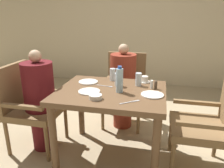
% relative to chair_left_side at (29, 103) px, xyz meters
% --- Properties ---
extents(ground_plane, '(16.00, 16.00, 0.00)m').
position_rel_chair_left_side_xyz_m(ground_plane, '(0.92, 0.00, -0.52)').
color(ground_plane, tan).
extents(wall_back, '(8.00, 0.06, 2.80)m').
position_rel_chair_left_side_xyz_m(wall_back, '(0.92, 2.61, 0.88)').
color(wall_back, beige).
rests_on(wall_back, ground_plane).
extents(dining_table, '(1.03, 0.83, 0.74)m').
position_rel_chair_left_side_xyz_m(dining_table, '(0.92, 0.00, 0.11)').
color(dining_table, brown).
rests_on(dining_table, ground_plane).
extents(chair_left_side, '(0.52, 0.52, 0.94)m').
position_rel_chair_left_side_xyz_m(chair_left_side, '(0.00, 0.00, 0.00)').
color(chair_left_side, brown).
rests_on(chair_left_side, ground_plane).
extents(diner_in_left_chair, '(0.32, 0.32, 1.10)m').
position_rel_chair_left_side_xyz_m(diner_in_left_chair, '(0.14, 0.00, 0.05)').
color(diner_in_left_chair, '#5B1419').
rests_on(diner_in_left_chair, ground_plane).
extents(chair_far_side, '(0.52, 0.52, 0.94)m').
position_rel_chair_left_side_xyz_m(chair_far_side, '(0.92, 0.82, 0.00)').
color(chair_far_side, brown).
rests_on(chair_far_side, ground_plane).
extents(diner_in_far_chair, '(0.32, 0.32, 1.09)m').
position_rel_chair_left_side_xyz_m(diner_in_far_chair, '(0.92, 0.67, 0.05)').
color(diner_in_far_chair, maroon).
rests_on(diner_in_far_chair, ground_plane).
extents(chair_right_side, '(0.52, 0.52, 0.94)m').
position_rel_chair_left_side_xyz_m(chair_right_side, '(1.84, 0.00, 0.00)').
color(chair_right_side, brown).
rests_on(chair_right_side, ground_plane).
extents(plate_main_left, '(0.21, 0.21, 0.01)m').
position_rel_chair_left_side_xyz_m(plate_main_left, '(0.73, -0.09, 0.23)').
color(plate_main_left, white).
rests_on(plate_main_left, dining_table).
extents(plate_main_right, '(0.21, 0.21, 0.01)m').
position_rel_chair_left_side_xyz_m(plate_main_right, '(0.62, 0.19, 0.23)').
color(plate_main_right, white).
rests_on(plate_main_right, dining_table).
extents(plate_dessert_center, '(0.21, 0.21, 0.01)m').
position_rel_chair_left_side_xyz_m(plate_dessert_center, '(1.31, -0.05, 0.23)').
color(plate_dessert_center, white).
rests_on(plate_dessert_center, dining_table).
extents(teacup_with_saucer, '(0.12, 0.12, 0.07)m').
position_rel_chair_left_side_xyz_m(teacup_with_saucer, '(1.21, 0.33, 0.25)').
color(teacup_with_saucer, white).
rests_on(teacup_with_saucer, dining_table).
extents(bowl_small, '(0.11, 0.11, 0.04)m').
position_rel_chair_left_side_xyz_m(bowl_small, '(0.84, -0.25, 0.24)').
color(bowl_small, white).
rests_on(bowl_small, dining_table).
extents(water_bottle, '(0.07, 0.07, 0.25)m').
position_rel_chair_left_side_xyz_m(water_bottle, '(1.01, -0.03, 0.34)').
color(water_bottle, '#A3C6DB').
rests_on(water_bottle, dining_table).
extents(glass_tall_near, '(0.06, 0.06, 0.13)m').
position_rel_chair_left_side_xyz_m(glass_tall_near, '(0.95, 0.15, 0.29)').
color(glass_tall_near, silver).
rests_on(glass_tall_near, dining_table).
extents(glass_tall_mid, '(0.06, 0.06, 0.13)m').
position_rel_chair_left_side_xyz_m(glass_tall_mid, '(0.86, 0.32, 0.29)').
color(glass_tall_mid, silver).
rests_on(glass_tall_mid, dining_table).
extents(glass_tall_far, '(0.06, 0.06, 0.13)m').
position_rel_chair_left_side_xyz_m(glass_tall_far, '(1.16, 0.20, 0.29)').
color(glass_tall_far, silver).
rests_on(glass_tall_far, dining_table).
extents(salt_shaker, '(0.03, 0.03, 0.09)m').
position_rel_chair_left_side_xyz_m(salt_shaker, '(1.30, 0.13, 0.27)').
color(salt_shaker, white).
rests_on(salt_shaker, dining_table).
extents(pepper_shaker, '(0.03, 0.03, 0.08)m').
position_rel_chair_left_side_xyz_m(pepper_shaker, '(1.33, 0.13, 0.26)').
color(pepper_shaker, '#4C3D2D').
rests_on(pepper_shaker, dining_table).
extents(fork_beside_plate, '(0.18, 0.05, 0.00)m').
position_rel_chair_left_side_xyz_m(fork_beside_plate, '(0.84, 0.10, 0.23)').
color(fork_beside_plate, silver).
rests_on(fork_beside_plate, dining_table).
extents(knife_beside_plate, '(0.16, 0.12, 0.00)m').
position_rel_chair_left_side_xyz_m(knife_beside_plate, '(1.14, -0.25, 0.23)').
color(knife_beside_plate, silver).
rests_on(knife_beside_plate, dining_table).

